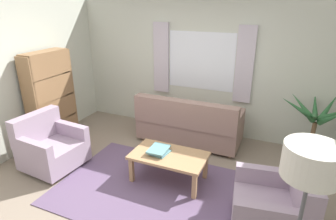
# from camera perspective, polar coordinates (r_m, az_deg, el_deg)

# --- Properties ---
(ground_plane) EXTENTS (6.24, 6.24, 0.00)m
(ground_plane) POSITION_cam_1_polar(r_m,az_deg,el_deg) (4.25, -3.41, -15.62)
(ground_plane) COLOR gray
(wall_back) EXTENTS (5.32, 0.12, 2.60)m
(wall_back) POSITION_cam_1_polar(r_m,az_deg,el_deg) (5.64, 6.82, 8.39)
(wall_back) COLOR beige
(wall_back) RESTS_ON ground_plane
(wall_left) EXTENTS (0.12, 4.40, 2.60)m
(wall_left) POSITION_cam_1_polar(r_m,az_deg,el_deg) (5.34, -30.23, 4.89)
(wall_left) COLOR beige
(wall_left) RESTS_ON ground_plane
(window_with_curtains) EXTENTS (1.98, 0.07, 1.40)m
(window_with_curtains) POSITION_cam_1_polar(r_m,az_deg,el_deg) (5.53, 6.63, 9.73)
(window_with_curtains) COLOR white
(area_rug) EXTENTS (2.65, 1.90, 0.01)m
(area_rug) POSITION_cam_1_polar(r_m,az_deg,el_deg) (4.24, -3.41, -15.56)
(area_rug) COLOR #604C6B
(area_rug) RESTS_ON ground_plane
(couch) EXTENTS (1.90, 0.82, 0.92)m
(couch) POSITION_cam_1_polar(r_m,az_deg,el_deg) (5.31, 4.16, -2.96)
(couch) COLOR gray
(couch) RESTS_ON ground_plane
(armchair_left) EXTENTS (0.88, 0.90, 0.88)m
(armchair_left) POSITION_cam_1_polar(r_m,az_deg,el_deg) (4.94, -22.69, -6.85)
(armchair_left) COLOR #998499
(armchair_left) RESTS_ON ground_plane
(armchair_right) EXTENTS (0.94, 0.96, 0.88)m
(armchair_right) POSITION_cam_1_polar(r_m,az_deg,el_deg) (3.59, 20.80, -18.02)
(armchair_right) COLOR #998499
(armchair_right) RESTS_ON ground_plane
(coffee_table) EXTENTS (1.10, 0.64, 0.44)m
(coffee_table) POSITION_cam_1_polar(r_m,az_deg,el_deg) (4.21, 0.18, -9.63)
(coffee_table) COLOR #A87F56
(coffee_table) RESTS_ON ground_plane
(book_stack_on_table) EXTENTS (0.30, 0.35, 0.07)m
(book_stack_on_table) POSITION_cam_1_polar(r_m,az_deg,el_deg) (4.21, -1.85, -8.16)
(book_stack_on_table) COLOR #5B8E93
(book_stack_on_table) RESTS_ON coffee_table
(potted_plant) EXTENTS (1.06, 1.14, 1.13)m
(potted_plant) POSITION_cam_1_polar(r_m,az_deg,el_deg) (5.21, 27.14, -4.00)
(potted_plant) COLOR #56565B
(potted_plant) RESTS_ON ground_plane
(bookshelf) EXTENTS (0.30, 0.94, 1.72)m
(bookshelf) POSITION_cam_1_polar(r_m,az_deg,el_deg) (5.63, -22.21, 2.50)
(bookshelf) COLOR olive
(bookshelf) RESTS_ON ground_plane
(standing_lamp) EXTENTS (0.40, 0.40, 1.65)m
(standing_lamp) POSITION_cam_1_polar(r_m,az_deg,el_deg) (2.22, 26.65, -11.74)
(standing_lamp) COLOR #4C4C51
(standing_lamp) RESTS_ON ground_plane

